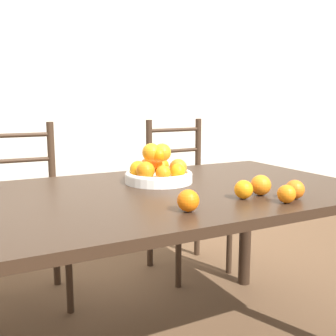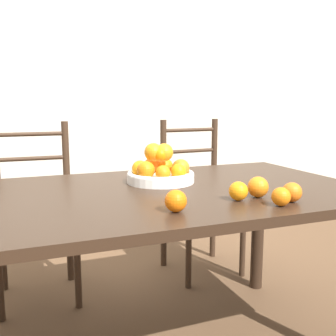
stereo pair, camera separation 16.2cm
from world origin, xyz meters
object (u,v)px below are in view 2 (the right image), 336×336
orange_loose_1 (292,192)px  orange_loose_3 (176,201)px  fruit_bowl (160,171)px  orange_loose_4 (281,197)px  chair_right (199,197)px  orange_loose_0 (258,187)px  orange_loose_2 (238,191)px  chair_left (35,213)px

orange_loose_1 → orange_loose_3: bearing=176.1°
fruit_bowl → orange_loose_3: size_ratio=4.10×
fruit_bowl → orange_loose_3: (-0.12, -0.47, -0.01)m
orange_loose_1 → orange_loose_3: size_ratio=0.97×
orange_loose_4 → chair_right: size_ratio=0.07×
orange_loose_4 → orange_loose_3: bearing=170.2°
orange_loose_0 → orange_loose_2: size_ratio=1.13×
orange_loose_4 → chair_left: chair_left is taller
orange_loose_0 → orange_loose_4: orange_loose_0 is taller
orange_loose_1 → orange_loose_4: bearing=-155.3°
orange_loose_1 → orange_loose_4: orange_loose_1 is taller
chair_left → fruit_bowl: bearing=-50.5°
orange_loose_4 → chair_right: chair_right is taller
fruit_bowl → orange_loose_1: fruit_bowl is taller
orange_loose_2 → chair_right: 1.14m
orange_loose_1 → chair_right: (0.19, 1.13, -0.29)m
chair_left → chair_right: 1.00m
orange_loose_1 → orange_loose_4: size_ratio=1.08×
fruit_bowl → chair_right: size_ratio=0.30×
orange_loose_2 → orange_loose_3: bearing=-167.9°
chair_left → chair_right: (1.00, -0.00, 0.00)m
orange_loose_3 → orange_loose_4: (0.36, -0.06, -0.00)m
fruit_bowl → orange_loose_0: 0.46m
orange_loose_2 → orange_loose_0: bearing=9.5°
orange_loose_0 → orange_loose_1: (0.07, -0.10, -0.00)m
orange_loose_0 → orange_loose_2: 0.09m
orange_loose_0 → chair_left: size_ratio=0.08×
orange_loose_3 → chair_right: chair_right is taller
orange_loose_1 → orange_loose_4: 0.08m
orange_loose_0 → chair_right: chair_right is taller
orange_loose_0 → orange_loose_3: (-0.36, -0.07, -0.00)m
orange_loose_3 → fruit_bowl: bearing=75.4°
orange_loose_4 → orange_loose_0: bearing=90.2°
orange_loose_4 → chair_left: bearing=122.4°
orange_loose_4 → chair_right: bearing=77.1°
orange_loose_0 → chair_right: (0.26, 1.03, -0.29)m
orange_loose_0 → chair_left: chair_left is taller
chair_right → orange_loose_2: bearing=-112.0°
fruit_bowl → orange_loose_3: fruit_bowl is taller
orange_loose_0 → orange_loose_1: size_ratio=1.11×
orange_loose_2 → chair_left: 1.26m
fruit_bowl → orange_loose_2: size_ratio=4.30×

